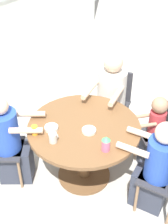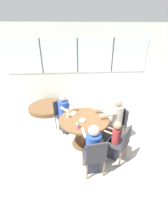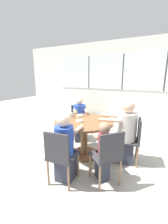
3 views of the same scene
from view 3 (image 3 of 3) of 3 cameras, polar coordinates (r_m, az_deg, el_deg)
name	(u,v)px [view 3 (image 3 of 3)]	position (r m, az deg, el deg)	size (l,w,h in m)	color
ground_plane	(84,154)	(3.28, 0.00, -15.84)	(16.00, 16.00, 0.00)	#B2ADA3
wall_back_with_windows	(123,81)	(5.49, 14.51, 11.28)	(8.40, 0.08, 2.80)	silver
dining_table	(84,129)	(3.04, 0.00, -6.60)	(1.17, 1.17, 0.74)	brown
chair_for_woman_green_shirt	(79,118)	(3.96, -1.97, -2.48)	(0.56, 0.56, 0.86)	#333338
chair_for_man_blue_shirt	(134,137)	(2.95, 18.37, -8.96)	(0.48, 0.48, 0.86)	#333338
chair_for_man_teal_shirt	(60,154)	(2.27, -9.12, -15.46)	(0.45, 0.45, 0.86)	#333338
chair_for_toddler	(108,154)	(2.28, 9.23, -15.44)	(0.56, 0.56, 0.86)	#333338
person_woman_green_shirt	(80,121)	(3.81, -1.70, -3.55)	(0.56, 0.61, 1.09)	#333847
person_man_blue_shirt	(124,135)	(2.94, 15.08, -8.48)	(0.70, 0.48, 1.19)	#333847
person_man_teal_shirt	(65,150)	(2.41, -7.08, -14.09)	(0.35, 0.56, 1.09)	#333847
person_toddler	(103,152)	(2.41, 7.30, -14.75)	(0.37, 0.35, 0.95)	#333847
coffee_mug	(71,115)	(3.23, -4.86, -1.15)	(0.09, 0.08, 0.10)	beige
sippy_cup	(66,120)	(2.74, -6.81, -3.17)	(0.08, 0.08, 0.17)	#CC668C
juice_glass	(76,113)	(3.43, -3.15, -0.28)	(0.06, 0.06, 0.10)	gold
bowl_white_shallow	(80,121)	(2.92, -1.65, -3.42)	(0.14, 0.14, 0.03)	silver
bowl_cereal	(79,116)	(3.29, -1.73, -1.41)	(0.14, 0.14, 0.04)	silver
folded_table_stack	(82,120)	(5.40, -0.62, -2.92)	(1.37, 1.37, 0.15)	brown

